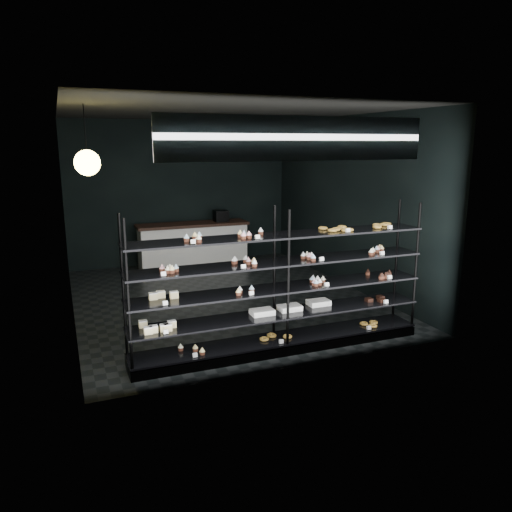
% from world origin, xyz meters
% --- Properties ---
extents(room, '(5.01, 6.01, 3.20)m').
position_xyz_m(room, '(0.00, 0.00, 1.60)').
color(room, black).
rests_on(room, ground).
extents(display_shelf, '(4.00, 0.50, 1.91)m').
position_xyz_m(display_shelf, '(-0.01, -2.45, 0.63)').
color(display_shelf, black).
rests_on(display_shelf, room).
extents(signage, '(3.30, 0.05, 0.50)m').
position_xyz_m(signage, '(0.00, -2.93, 2.75)').
color(signage, '#0C103C').
rests_on(signage, room).
extents(pendant_lamp, '(0.33, 0.33, 0.90)m').
position_xyz_m(pendant_lamp, '(-2.20, -1.29, 2.45)').
color(pendant_lamp, black).
rests_on(pendant_lamp, room).
extents(service_counter, '(2.45, 0.65, 1.23)m').
position_xyz_m(service_counter, '(0.13, 2.50, 0.50)').
color(service_counter, silver).
rests_on(service_counter, room).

